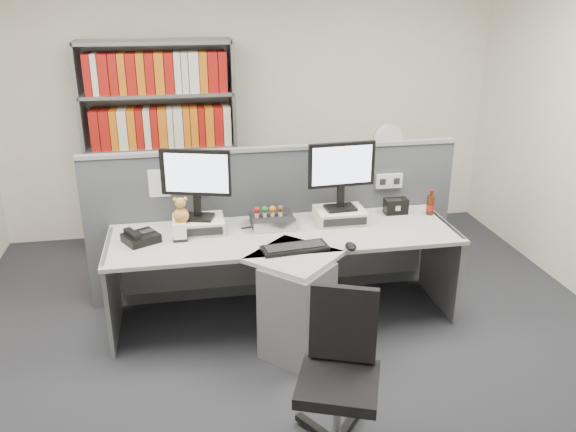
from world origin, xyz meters
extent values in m
plane|color=#313239|center=(0.00, 0.00, 0.00)|extent=(5.50, 5.50, 0.00)
cube|color=white|center=(0.00, 2.75, 1.35)|extent=(5.00, 0.04, 2.70)
cube|color=#494C52|center=(0.00, 1.25, 0.62)|extent=(3.00, 0.05, 1.25)
cube|color=#9D9DA2|center=(0.00, 1.25, 1.26)|extent=(3.00, 0.07, 0.03)
cube|color=white|center=(0.95, 1.22, 0.95)|extent=(0.22, 0.04, 0.12)
cube|color=white|center=(-0.90, 1.22, 1.05)|extent=(0.16, 0.00, 0.22)
cube|color=white|center=(-0.50, 1.22, 1.05)|extent=(0.16, 0.00, 0.22)
cube|color=white|center=(0.70, 1.22, 1.05)|extent=(0.16, 0.00, 0.22)
cube|color=#B5B4AE|center=(0.00, 0.82, 0.70)|extent=(2.60, 0.80, 0.03)
cube|color=#B5B4AE|center=(0.00, 0.42, 0.70)|extent=(0.74, 0.74, 0.03)
cube|color=gray|center=(0.00, 0.30, 0.34)|extent=(0.57, 0.57, 0.69)
cube|color=gray|center=(-1.28, 0.82, 0.36)|extent=(0.03, 0.70, 0.72)
cube|color=gray|center=(1.28, 0.82, 0.36)|extent=(0.03, 0.70, 0.72)
cube|color=gray|center=(0.00, 1.18, 0.35)|extent=(2.50, 0.02, 0.45)
cube|color=beige|center=(-0.62, 0.98, 0.77)|extent=(0.38, 0.30, 0.10)
cube|color=black|center=(-0.62, 0.83, 0.77)|extent=(0.34, 0.01, 0.06)
cube|color=beige|center=(0.48, 0.98, 0.77)|extent=(0.38, 0.30, 0.10)
cube|color=black|center=(0.48, 0.83, 0.77)|extent=(0.34, 0.01, 0.06)
cube|color=black|center=(-0.62, 0.98, 0.83)|extent=(0.27, 0.22, 0.02)
cube|color=black|center=(-0.62, 0.98, 0.92)|extent=(0.06, 0.04, 0.19)
cube|color=black|center=(-0.62, 0.98, 1.18)|extent=(0.51, 0.18, 0.34)
cube|color=#CED7FF|center=(-0.62, 0.96, 1.18)|extent=(0.45, 0.14, 0.29)
cube|color=black|center=(0.48, 0.98, 0.83)|extent=(0.24, 0.18, 0.02)
cube|color=black|center=(0.48, 0.98, 0.92)|extent=(0.05, 0.03, 0.19)
cube|color=black|center=(0.48, 0.98, 1.18)|extent=(0.52, 0.07, 0.34)
cube|color=#CED7FF|center=(0.47, 0.96, 1.18)|extent=(0.47, 0.04, 0.29)
cube|color=black|center=(-0.06, 0.98, 0.76)|extent=(0.32, 0.28, 0.09)
cube|color=silver|center=(-0.06, 0.84, 0.76)|extent=(0.32, 0.01, 0.08)
cylinder|color=beige|center=(-0.18, 0.96, 0.82)|extent=(0.03, 0.03, 0.03)
sphere|color=#A5140F|center=(-0.18, 0.96, 0.87)|extent=(0.05, 0.05, 0.05)
cylinder|color=beige|center=(-0.12, 0.96, 0.82)|extent=(0.03, 0.03, 0.03)
sphere|color=#19721E|center=(-0.12, 0.96, 0.87)|extent=(0.05, 0.05, 0.05)
cylinder|color=beige|center=(-0.06, 0.96, 0.82)|extent=(0.03, 0.03, 0.03)
sphere|color=orange|center=(-0.06, 0.96, 0.87)|extent=(0.05, 0.05, 0.05)
cylinder|color=beige|center=(0.00, 0.96, 0.82)|extent=(0.03, 0.03, 0.03)
sphere|color=#593319|center=(0.00, 0.96, 0.87)|extent=(0.05, 0.05, 0.05)
cube|color=black|center=(0.02, 0.50, 0.73)|extent=(0.48, 0.23, 0.03)
cube|color=black|center=(0.02, 0.50, 0.75)|extent=(0.43, 0.17, 0.01)
ellipsoid|color=black|center=(0.41, 0.44, 0.74)|extent=(0.08, 0.12, 0.05)
cube|color=black|center=(-1.04, 0.84, 0.75)|extent=(0.30, 0.29, 0.06)
cube|color=black|center=(-1.10, 0.81, 0.80)|extent=(0.13, 0.19, 0.04)
cube|color=black|center=(-1.00, 0.87, 0.79)|extent=(0.12, 0.10, 0.01)
cube|color=black|center=(-0.76, 0.81, 0.73)|extent=(0.11, 0.06, 0.02)
cube|color=white|center=(-0.76, 0.79, 0.79)|extent=(0.10, 0.04, 0.11)
cube|color=white|center=(-0.76, 0.83, 0.79)|extent=(0.10, 0.04, 0.11)
sphere|color=#BD8B3F|center=(-0.75, 0.91, 0.88)|extent=(0.11, 0.11, 0.11)
sphere|color=#BD8B3F|center=(-0.75, 0.91, 0.97)|extent=(0.08, 0.08, 0.08)
sphere|color=#BD8B3F|center=(-0.78, 0.91, 1.00)|extent=(0.03, 0.03, 0.03)
sphere|color=#BD8B3F|center=(-0.71, 0.91, 1.00)|extent=(0.03, 0.03, 0.03)
cube|color=black|center=(0.96, 1.06, 0.78)|extent=(0.19, 0.10, 0.12)
cylinder|color=#3F190A|center=(1.23, 0.99, 0.80)|extent=(0.06, 0.06, 0.16)
cylinder|color=#A5140F|center=(1.23, 0.99, 0.78)|extent=(0.07, 0.07, 0.04)
cylinder|color=#3F190A|center=(1.23, 0.99, 0.90)|extent=(0.02, 0.02, 0.04)
cylinder|color=#A5140F|center=(1.23, 0.99, 0.93)|extent=(0.03, 0.03, 0.01)
cube|color=gray|center=(-1.59, 2.45, 1.00)|extent=(0.03, 0.40, 2.00)
cube|color=gray|center=(-0.21, 2.45, 1.00)|extent=(0.03, 0.40, 2.00)
cube|color=gray|center=(-0.90, 2.64, 1.00)|extent=(1.40, 0.02, 2.00)
cube|color=gray|center=(-0.90, 2.45, 0.02)|extent=(1.38, 0.40, 0.03)
cube|color=gray|center=(-0.90, 2.45, 0.52)|extent=(1.38, 0.40, 0.03)
cube|color=gray|center=(-0.90, 2.45, 1.02)|extent=(1.38, 0.40, 0.03)
cube|color=gray|center=(-0.90, 2.45, 1.52)|extent=(1.38, 0.40, 0.03)
cube|color=gray|center=(-0.90, 2.45, 1.98)|extent=(1.38, 0.40, 0.03)
cube|color=#A5140F|center=(-0.90, 2.42, 0.22)|extent=(1.24, 0.28, 0.36)
cube|color=orange|center=(-0.90, 2.42, 0.72)|extent=(1.24, 0.28, 0.36)
cube|color=beige|center=(-0.90, 2.42, 1.21)|extent=(1.24, 0.28, 0.36)
cube|color=white|center=(-0.90, 2.42, 1.71)|extent=(1.24, 0.28, 0.36)
cube|color=gray|center=(1.20, 2.00, 0.35)|extent=(0.45, 0.60, 0.70)
cube|color=black|center=(1.20, 1.70, 0.52)|extent=(0.40, 0.02, 0.28)
cube|color=black|center=(1.20, 1.70, 0.20)|extent=(0.40, 0.02, 0.28)
cylinder|color=white|center=(1.20, 2.00, 0.72)|extent=(0.19, 0.19, 0.03)
cylinder|color=white|center=(1.20, 2.00, 0.83)|extent=(0.03, 0.03, 0.19)
cylinder|color=white|center=(1.20, 1.98, 1.09)|extent=(0.32, 0.17, 0.32)
cylinder|color=silver|center=(1.20, 2.01, 1.09)|extent=(0.31, 0.16, 0.32)
cylinder|color=silver|center=(0.04, -0.65, 0.23)|extent=(0.05, 0.05, 0.37)
cube|color=black|center=(0.04, -0.65, 0.44)|extent=(0.56, 0.56, 0.07)
cube|color=black|center=(0.11, -0.47, 0.70)|extent=(0.39, 0.23, 0.43)
cube|color=black|center=(0.14, -0.52, 0.04)|extent=(0.21, 0.25, 0.04)
cylinder|color=black|center=(0.21, -0.43, 0.03)|extent=(0.05, 0.05, 0.03)
cube|color=black|center=(-0.06, -0.51, 0.04)|extent=(0.19, 0.26, 0.04)
cylinder|color=black|center=(-0.12, -0.42, 0.03)|extent=(0.05, 0.05, 0.03)
camera|label=1|loc=(-0.71, -3.21, 2.43)|focal=37.00mm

